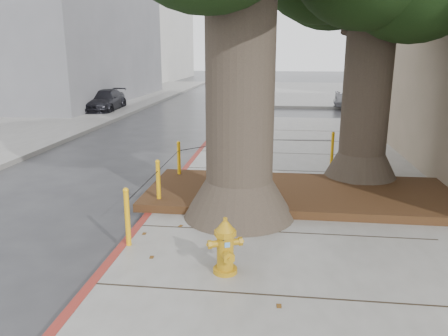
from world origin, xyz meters
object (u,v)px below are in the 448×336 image
object	(u,v)px
fire_hydrant	(225,246)
car_dark	(104,101)
car_red	(440,100)
car_silver	(372,97)

from	to	relation	value
fire_hydrant	car_dark	world-z (taller)	car_dark
fire_hydrant	car_red	bearing A→B (deg)	43.20
fire_hydrant	car_dark	distance (m)	18.90
fire_hydrant	car_red	size ratio (longest dim) A/B	0.20
car_silver	car_red	xyz separation A→B (m)	(3.31, -0.71, -0.02)
car_silver	car_red	bearing A→B (deg)	-97.02
car_dark	car_red	bearing A→B (deg)	1.87
fire_hydrant	car_dark	xyz separation A→B (m)	(-8.52, 16.87, 0.04)
fire_hydrant	car_red	distance (m)	20.77
car_dark	fire_hydrant	bearing A→B (deg)	-67.29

